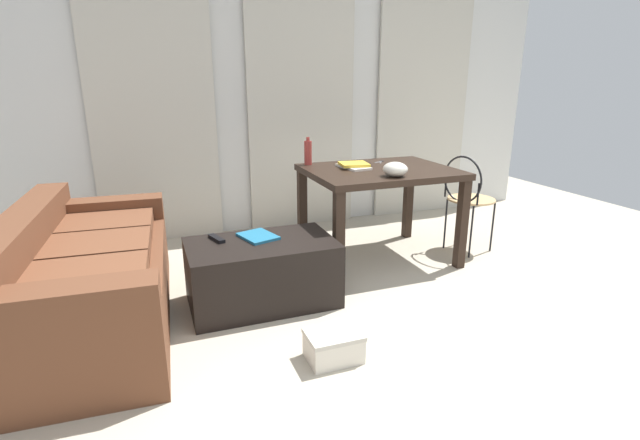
% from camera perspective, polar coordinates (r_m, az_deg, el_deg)
% --- Properties ---
extents(ground_plane, '(7.48, 7.48, 0.00)m').
position_cam_1_polar(ground_plane, '(3.28, 8.65, -9.61)').
color(ground_plane, '#B2A893').
extents(wall_back, '(5.34, 0.10, 2.46)m').
position_cam_1_polar(wall_back, '(4.74, -2.58, 14.21)').
color(wall_back, silver).
rests_on(wall_back, ground).
extents(curtains, '(3.80, 0.03, 2.24)m').
position_cam_1_polar(curtains, '(4.66, -2.22, 12.80)').
color(curtains, beige).
rests_on(curtains, ground).
extents(couch, '(0.94, 1.83, 0.72)m').
position_cam_1_polar(couch, '(3.14, -26.67, -6.52)').
color(couch, brown).
rests_on(couch, ground).
extents(coffee_table, '(0.96, 0.57, 0.43)m').
position_cam_1_polar(coffee_table, '(3.15, -7.07, -6.35)').
color(coffee_table, black).
rests_on(coffee_table, ground).
extents(craft_table, '(1.15, 0.90, 0.76)m').
position_cam_1_polar(craft_table, '(3.79, 7.28, 4.66)').
color(craft_table, black).
rests_on(craft_table, ground).
extents(wire_chair, '(0.40, 0.42, 0.84)m').
position_cam_1_polar(wire_chair, '(4.14, 17.46, 3.22)').
color(wire_chair, tan).
rests_on(wire_chair, ground).
extents(bottle_near, '(0.06, 0.06, 0.23)m').
position_cam_1_polar(bottle_near, '(3.90, -1.47, 8.23)').
color(bottle_near, '#99332D').
rests_on(bottle_near, craft_table).
extents(bowl, '(0.18, 0.18, 0.11)m').
position_cam_1_polar(bowl, '(3.47, 9.16, 6.13)').
color(bowl, beige).
rests_on(bowl, craft_table).
extents(book_stack, '(0.24, 0.32, 0.04)m').
position_cam_1_polar(book_stack, '(3.78, 4.12, 6.65)').
color(book_stack, silver).
rests_on(book_stack, craft_table).
extents(scissors, '(0.11, 0.11, 0.00)m').
position_cam_1_polar(scissors, '(4.07, 7.40, 7.07)').
color(scissors, '#9EA0A5').
rests_on(scissors, craft_table).
extents(tv_remote_primary, '(0.09, 0.18, 0.02)m').
position_cam_1_polar(tv_remote_primary, '(3.16, -12.50, -2.22)').
color(tv_remote_primary, black).
rests_on(tv_remote_primary, coffee_table).
extents(magazine, '(0.27, 0.31, 0.02)m').
position_cam_1_polar(magazine, '(3.16, -7.56, -1.98)').
color(magazine, '#1E668C').
rests_on(magazine, coffee_table).
extents(shoebox, '(0.29, 0.22, 0.16)m').
position_cam_1_polar(shoebox, '(2.59, 1.68, -15.08)').
color(shoebox, beige).
rests_on(shoebox, ground).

